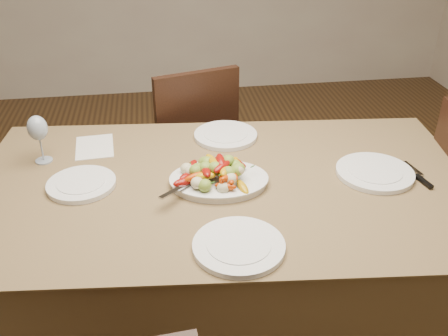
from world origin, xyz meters
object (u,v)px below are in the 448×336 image
(serving_platter, at_px, (219,182))
(plate_right, at_px, (375,173))
(plate_left, at_px, (81,184))
(wine_glass, at_px, (39,138))
(chair_far, at_px, (186,146))
(dining_table, at_px, (224,262))
(plate_near, at_px, (239,246))
(plate_far, at_px, (226,136))

(serving_platter, xyz_separation_m, plate_right, (0.59, -0.02, -0.00))
(serving_platter, relative_size, plate_left, 1.40)
(plate_right, xyz_separation_m, wine_glass, (-1.24, 0.29, 0.09))
(wine_glass, bearing_deg, chair_far, 44.74)
(chair_far, bearing_deg, plate_left, 45.59)
(dining_table, relative_size, chair_far, 1.94)
(plate_left, relative_size, wine_glass, 1.20)
(chair_far, xyz_separation_m, wine_glass, (-0.59, -0.59, 0.39))
(dining_table, bearing_deg, plate_near, -91.63)
(plate_right, bearing_deg, plate_near, -148.71)
(plate_right, relative_size, plate_far, 1.07)
(dining_table, bearing_deg, plate_far, 80.56)
(chair_far, bearing_deg, plate_far, 90.27)
(plate_far, bearing_deg, plate_near, -95.48)
(dining_table, height_order, plate_far, plate_far)
(plate_left, bearing_deg, serving_platter, -6.90)
(serving_platter, xyz_separation_m, plate_far, (0.08, 0.37, -0.00))
(plate_left, relative_size, plate_right, 0.86)
(chair_far, height_order, plate_near, chair_far)
(plate_right, bearing_deg, plate_left, 175.98)
(wine_glass, bearing_deg, plate_far, 7.88)
(serving_platter, distance_m, plate_far, 0.38)
(chair_far, xyz_separation_m, serving_platter, (0.06, -0.86, 0.30))
(dining_table, relative_size, plate_right, 6.42)
(plate_left, xyz_separation_m, plate_right, (1.08, -0.08, 0.00))
(dining_table, distance_m, plate_right, 0.69)
(serving_platter, xyz_separation_m, wine_glass, (-0.66, 0.27, 0.09))
(dining_table, height_order, plate_near, plate_near)
(plate_left, bearing_deg, plate_right, -4.02)
(plate_left, distance_m, plate_near, 0.66)
(dining_table, height_order, wine_glass, wine_glass)
(plate_near, bearing_deg, plate_far, 84.52)
(chair_far, xyz_separation_m, plate_near, (0.07, -1.22, 0.29))
(plate_left, relative_size, plate_near, 0.88)
(plate_left, height_order, plate_near, same)
(serving_platter, distance_m, wine_glass, 0.71)
(plate_left, xyz_separation_m, wine_glass, (-0.16, 0.21, 0.09))
(chair_far, bearing_deg, serving_platter, 78.01)
(serving_platter, height_order, wine_glass, wine_glass)
(serving_platter, bearing_deg, plate_far, 77.82)
(wine_glass, bearing_deg, plate_left, -52.08)
(plate_near, bearing_deg, dining_table, 88.37)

